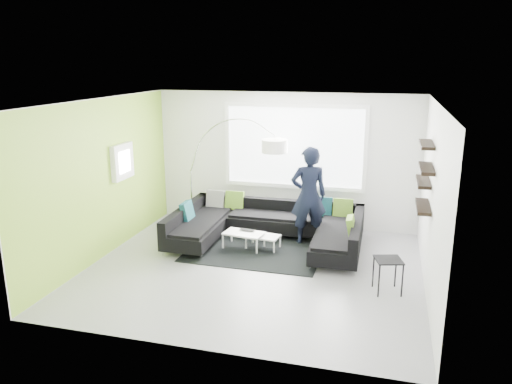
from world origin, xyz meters
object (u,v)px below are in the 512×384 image
Objects in this scene: sectional_sofa at (267,229)px; laptop at (246,231)px; arc_lamp at (191,171)px; person at (309,196)px; coffee_table at (253,241)px; side_table at (387,276)px.

sectional_sofa is 0.40m from laptop.
laptop is at bearing -22.46° from arc_lamp.
coffee_table is at bearing 11.31° from person.
side_table reaches higher than laptop.
coffee_table is 2.22m from arc_lamp.
arc_lamp is at bearing -31.08° from person.
person is at bearing 130.18° from side_table.
arc_lamp is at bearing 155.01° from sectional_sofa.
sectional_sofa is 0.35m from coffee_table.
coffee_table is 3.00× the size of laptop.
sectional_sofa reaches higher than coffee_table.
coffee_table is 2.73m from side_table.
coffee_table is (-0.21, -0.22, -0.18)m from sectional_sofa.
person is at bearing 0.74° from arc_lamp.
arc_lamp reaches higher than coffee_table.
person is 1.35m from laptop.
arc_lamp is 2.02m from laptop.
laptop reaches higher than coffee_table.
person reaches higher than sectional_sofa.
person is at bearing 25.11° from sectional_sofa.
arc_lamp reaches higher than person.
arc_lamp is 4.79m from side_table.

